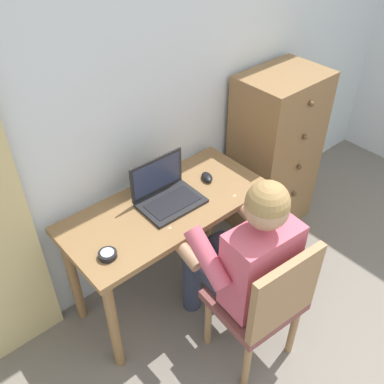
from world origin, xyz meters
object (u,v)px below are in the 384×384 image
laptop (166,193)px  computer_mouse (207,177)px  person_seated (243,255)px  chair (264,302)px  desk_clock (108,255)px  dresser (274,153)px  desk (167,221)px

laptop → computer_mouse: (0.30, -0.00, -0.04)m
person_seated → computer_mouse: size_ratio=11.86×
chair → desk_clock: 0.81m
person_seated → computer_mouse: person_seated is taller
dresser → desk_clock: bearing=-172.6°
computer_mouse → desk_clock: (-0.77, -0.14, -0.00)m
dresser → desk_clock: size_ratio=12.99×
chair → computer_mouse: size_ratio=8.68×
person_seated → desk: bearing=100.7°
person_seated → desk_clock: (-0.54, 0.38, 0.08)m
computer_mouse → desk_clock: 0.78m
dresser → person_seated: bearing=-148.3°
desk → person_seated: person_seated is taller
dresser → laptop: dresser is taller
laptop → person_seated: bearing=-82.7°
computer_mouse → dresser: bearing=28.7°
dresser → laptop: (-0.99, -0.04, 0.20)m
computer_mouse → person_seated: bearing=-89.4°
chair → computer_mouse: bearing=70.7°
dresser → computer_mouse: dresser is taller
desk → computer_mouse: bearing=4.5°
desk → person_seated: (0.09, -0.49, 0.06)m
laptop → computer_mouse: bearing=-0.9°
desk → dresser: bearing=4.2°
desk → computer_mouse: size_ratio=11.70×
desk_clock → laptop: bearing=17.0°
dresser → computer_mouse: bearing=-175.9°
laptop → computer_mouse: 0.30m
dresser → chair: size_ratio=1.35×
laptop → computer_mouse: laptop is taller
person_seated → laptop: bearing=97.3°
dresser → laptop: 1.01m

